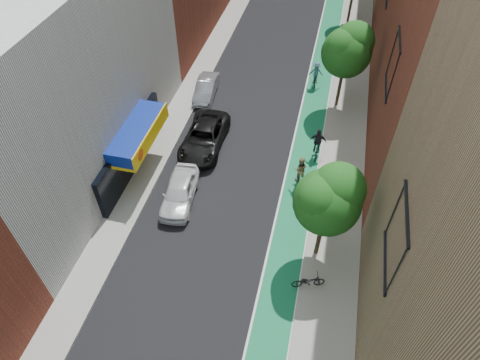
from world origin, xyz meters
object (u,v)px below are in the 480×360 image
Objects in this scene: parked_car_black at (204,137)px; parked_car_silver at (206,88)px; cyclist_lane_far at (316,75)px; parked_car_white at (180,192)px; cyclist_lane_mid at (317,145)px; cyclist_lane_near at (300,173)px.

parked_car_black is 1.39× the size of parked_car_silver.
cyclist_lane_far is (8.23, 3.46, 0.27)m from parked_car_silver.
parked_car_black reaches higher than parked_car_white.
cyclist_lane_mid is at bearing -32.76° from parked_car_silver.
parked_car_black is 2.73× the size of cyclist_lane_far.
parked_car_silver is at bearing 104.56° from parked_car_black.
parked_car_black is at bearing -22.99° from cyclist_lane_near.
parked_car_white is 2.04× the size of cyclist_lane_near.
cyclist_lane_near is 11.42m from cyclist_lane_far.
parked_car_white is 1.99× the size of cyclist_lane_mid.
cyclist_lane_far is (-1.07, 8.51, 0.00)m from cyclist_lane_mid.
cyclist_lane_mid reaches higher than cyclist_lane_far.
cyclist_lane_far is (6.63, 14.49, 0.18)m from parked_car_white.
cyclist_lane_mid reaches higher than cyclist_lane_near.
cyclist_lane_far is at bearing 18.54° from parked_car_silver.
cyclist_lane_mid is 8.58m from cyclist_lane_far.
parked_car_white is at bearing -90.83° from parked_car_black.
parked_car_black is 2.60× the size of cyclist_lane_near.
cyclist_lane_mid is at bearing 31.99° from parked_car_white.
parked_car_silver is 1.87× the size of cyclist_lane_near.
parked_car_silver is 1.82× the size of cyclist_lane_mid.
parked_car_black is 7.74m from cyclist_lane_mid.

